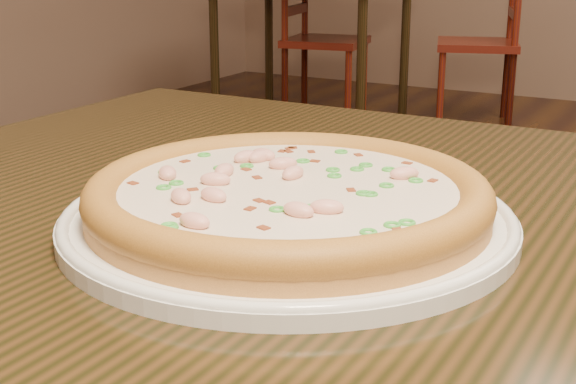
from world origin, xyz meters
The scene contains 6 objects.
hero_table centered at (-0.34, -0.19, 0.65)m, with size 1.20×0.80×0.75m.
plate centered at (-0.46, -0.24, 0.76)m, with size 0.35×0.35×0.02m.
pizza centered at (-0.46, -0.24, 0.78)m, with size 0.31×0.31×0.03m.
bg_table_left centered at (-2.29, 3.28, 0.65)m, with size 1.00×0.70×0.75m.
chair_a centered at (-2.25, 3.27, 0.44)m, with size 0.49×0.49×0.95m.
chair_b centered at (-1.37, 3.57, 0.44)m, with size 0.53×0.53×0.95m.
Camera 1 is at (-0.18, -0.75, 0.96)m, focal length 50.00 mm.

